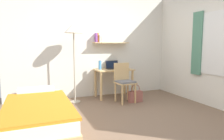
{
  "coord_description": "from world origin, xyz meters",
  "views": [
    {
      "loc": [
        -1.55,
        -3.01,
        1.31
      ],
      "look_at": [
        -0.15,
        0.51,
        0.85
      ],
      "focal_mm": 32.65,
      "sensor_mm": 36.0,
      "label": 1
    }
  ],
  "objects_px": {
    "desk_chair": "(124,80)",
    "bed": "(38,117)",
    "laptop": "(113,67)",
    "water_bottle": "(100,65)",
    "desk": "(114,75)",
    "standing_lamp": "(74,32)",
    "handbag": "(135,96)",
    "book_stack": "(124,67)"
  },
  "relations": [
    {
      "from": "bed",
      "to": "book_stack",
      "type": "distance_m",
      "value": 2.74
    },
    {
      "from": "desk",
      "to": "desk_chair",
      "type": "xyz_separation_m",
      "value": [
        0.05,
        -0.5,
        -0.07
      ]
    },
    {
      "from": "laptop",
      "to": "desk_chair",
      "type": "bearing_deg",
      "value": -83.96
    },
    {
      "from": "water_bottle",
      "to": "handbag",
      "type": "relative_size",
      "value": 0.53
    },
    {
      "from": "bed",
      "to": "desk_chair",
      "type": "bearing_deg",
      "value": 28.94
    },
    {
      "from": "bed",
      "to": "handbag",
      "type": "height_order",
      "value": "bed"
    },
    {
      "from": "bed",
      "to": "desk",
      "type": "relative_size",
      "value": 2.09
    },
    {
      "from": "desk_chair",
      "to": "laptop",
      "type": "distance_m",
      "value": 0.63
    },
    {
      "from": "desk",
      "to": "handbag",
      "type": "height_order",
      "value": "desk"
    },
    {
      "from": "laptop",
      "to": "handbag",
      "type": "distance_m",
      "value": 0.98
    },
    {
      "from": "laptop",
      "to": "water_bottle",
      "type": "xyz_separation_m",
      "value": [
        -0.34,
        -0.02,
        0.06
      ]
    },
    {
      "from": "desk",
      "to": "book_stack",
      "type": "distance_m",
      "value": 0.35
    },
    {
      "from": "standing_lamp",
      "to": "book_stack",
      "type": "xyz_separation_m",
      "value": [
        1.32,
        0.16,
        -0.86
      ]
    },
    {
      "from": "standing_lamp",
      "to": "handbag",
      "type": "distance_m",
      "value": 2.03
    },
    {
      "from": "desk_chair",
      "to": "handbag",
      "type": "bearing_deg",
      "value": -27.69
    },
    {
      "from": "standing_lamp",
      "to": "water_bottle",
      "type": "distance_m",
      "value": 1.04
    },
    {
      "from": "laptop",
      "to": "handbag",
      "type": "relative_size",
      "value": 0.82
    },
    {
      "from": "bed",
      "to": "book_stack",
      "type": "bearing_deg",
      "value": 36.32
    },
    {
      "from": "bed",
      "to": "handbag",
      "type": "bearing_deg",
      "value": 23.52
    },
    {
      "from": "desk_chair",
      "to": "laptop",
      "type": "relative_size",
      "value": 2.65
    },
    {
      "from": "desk_chair",
      "to": "bed",
      "type": "bearing_deg",
      "value": -151.06
    },
    {
      "from": "desk",
      "to": "standing_lamp",
      "type": "relative_size",
      "value": 0.51
    },
    {
      "from": "standing_lamp",
      "to": "handbag",
      "type": "relative_size",
      "value": 4.34
    },
    {
      "from": "desk_chair",
      "to": "standing_lamp",
      "type": "distance_m",
      "value": 1.58
    },
    {
      "from": "bed",
      "to": "water_bottle",
      "type": "height_order",
      "value": "water_bottle"
    },
    {
      "from": "desk_chair",
      "to": "laptop",
      "type": "xyz_separation_m",
      "value": [
        -0.06,
        0.57,
        0.27
      ]
    },
    {
      "from": "handbag",
      "to": "book_stack",
      "type": "bearing_deg",
      "value": 88.41
    },
    {
      "from": "laptop",
      "to": "book_stack",
      "type": "xyz_separation_m",
      "value": [
        0.31,
        -0.03,
        -0.03
      ]
    },
    {
      "from": "bed",
      "to": "desk",
      "type": "height_order",
      "value": "desk"
    },
    {
      "from": "desk",
      "to": "handbag",
      "type": "bearing_deg",
      "value": -65.08
    },
    {
      "from": "laptop",
      "to": "water_bottle",
      "type": "distance_m",
      "value": 0.35
    },
    {
      "from": "desk_chair",
      "to": "desk",
      "type": "bearing_deg",
      "value": 96.12
    },
    {
      "from": "standing_lamp",
      "to": "laptop",
      "type": "relative_size",
      "value": 5.29
    },
    {
      "from": "desk",
      "to": "standing_lamp",
      "type": "xyz_separation_m",
      "value": [
        -1.02,
        -0.13,
        1.03
      ]
    },
    {
      "from": "bed",
      "to": "water_bottle",
      "type": "distance_m",
      "value": 2.28
    },
    {
      "from": "laptop",
      "to": "water_bottle",
      "type": "bearing_deg",
      "value": -175.94
    },
    {
      "from": "bed",
      "to": "standing_lamp",
      "type": "distance_m",
      "value": 2.15
    },
    {
      "from": "standing_lamp",
      "to": "laptop",
      "type": "xyz_separation_m",
      "value": [
        1.01,
        0.19,
        -0.84
      ]
    },
    {
      "from": "desk_chair",
      "to": "book_stack",
      "type": "relative_size",
      "value": 4.0
    },
    {
      "from": "laptop",
      "to": "desk",
      "type": "bearing_deg",
      "value": -84.6
    },
    {
      "from": "bed",
      "to": "handbag",
      "type": "xyz_separation_m",
      "value": [
        2.15,
        0.94,
        -0.1
      ]
    },
    {
      "from": "desk",
      "to": "standing_lamp",
      "type": "bearing_deg",
      "value": -172.95
    }
  ]
}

